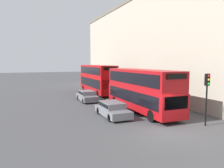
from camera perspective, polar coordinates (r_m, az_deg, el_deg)
ground_plane at (r=15.92m, az=14.09°, el=-12.13°), size 200.00×200.00×0.00m
bus_leading at (r=21.57m, az=7.59°, el=-1.13°), size 2.59×10.77×4.13m
bus_second_in_queue at (r=34.00m, az=-3.87°, el=1.60°), size 2.59×10.96×4.37m
car_dark_sedan at (r=19.53m, az=0.14°, el=-6.51°), size 1.88×4.46×1.31m
car_hatchback at (r=27.32m, az=-6.54°, el=-3.05°), size 1.81×4.23×1.31m
traffic_light at (r=17.86m, az=23.58°, el=-1.09°), size 0.30×0.36×3.98m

